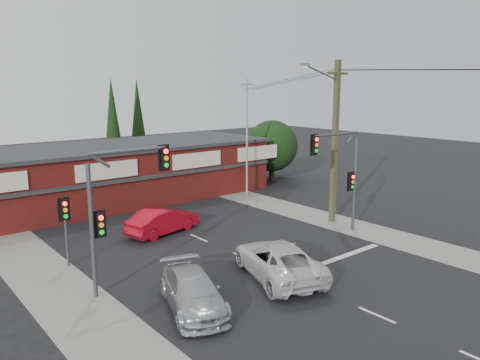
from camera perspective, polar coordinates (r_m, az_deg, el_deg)
ground at (r=22.64m, az=3.06°, el=-10.53°), size 120.00×120.00×0.00m
road_strip at (r=26.31m, az=-4.36°, el=-7.37°), size 14.00×70.00×0.01m
verge_left at (r=22.85m, az=-22.43°, el=-11.16°), size 3.00×70.00×0.02m
verge_right at (r=31.72m, az=8.34°, el=-4.19°), size 3.00×70.00×0.02m
stop_line at (r=24.08m, az=11.76°, el=-9.35°), size 6.50×0.35×0.01m
white_suv at (r=21.31m, az=4.68°, el=-9.69°), size 4.37×6.24×1.58m
silver_suv at (r=18.53m, az=-5.80°, el=-13.37°), size 3.41×5.15×1.39m
red_sedan at (r=27.70m, az=-9.37°, el=-4.91°), size 4.82×2.56×1.51m
lane_dashes at (r=21.13m, az=7.35°, el=-12.21°), size 0.12×33.01×0.01m
shop_building at (r=35.61m, az=-16.91°, el=0.65°), size 27.30×8.40×4.22m
tree_cluster at (r=42.69m, az=3.70°, el=3.84°), size 5.90×5.10×5.50m
conifer_near at (r=43.37m, az=-15.26°, el=7.02°), size 1.80×1.80×9.25m
conifer_far at (r=46.68m, az=-12.34°, el=7.43°), size 1.80×1.80×9.25m
traffic_mast_left at (r=19.65m, az=-14.91°, el=-2.26°), size 3.77×0.27×5.97m
traffic_mast_right at (r=27.13m, az=12.47°, el=1.56°), size 3.96×0.27×5.97m
pedestal_signal at (r=23.38m, az=-20.56°, el=-4.32°), size 0.55×0.27×3.38m
utility_pole at (r=29.33m, az=11.37°, el=5.17°), size 4.38×0.59×10.00m
steel_pole at (r=36.17m, az=0.85°, el=5.40°), size 1.20×0.16×9.00m
power_lines at (r=26.17m, az=21.31°, el=11.93°), size 2.01×29.00×1.22m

